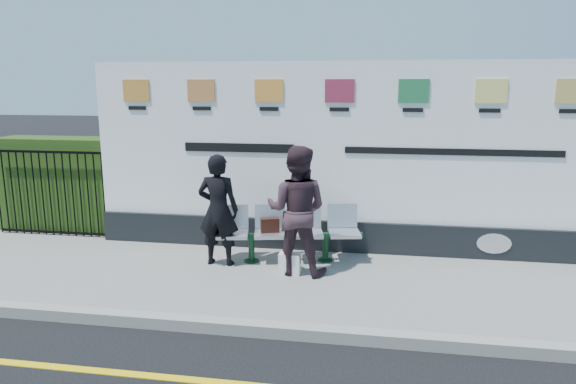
{
  "coord_description": "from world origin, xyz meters",
  "views": [
    {
      "loc": [
        1.01,
        -4.2,
        2.75
      ],
      "look_at": [
        -0.16,
        2.91,
        1.25
      ],
      "focal_mm": 32.0,
      "sensor_mm": 36.0,
      "label": 1
    }
  ],
  "objects_px": {
    "billboard": "(338,171)",
    "woman_right": "(297,210)",
    "bench": "(289,247)",
    "woman_left": "(218,210)"
  },
  "relations": [
    {
      "from": "billboard",
      "to": "woman_left",
      "type": "relative_size",
      "value": 4.8
    },
    {
      "from": "woman_left",
      "to": "woman_right",
      "type": "height_order",
      "value": "woman_right"
    },
    {
      "from": "woman_left",
      "to": "woman_right",
      "type": "distance_m",
      "value": 1.2
    },
    {
      "from": "billboard",
      "to": "woman_left",
      "type": "height_order",
      "value": "billboard"
    },
    {
      "from": "bench",
      "to": "woman_left",
      "type": "relative_size",
      "value": 1.29
    },
    {
      "from": "billboard",
      "to": "woman_right",
      "type": "relative_size",
      "value": 4.38
    },
    {
      "from": "bench",
      "to": "woman_right",
      "type": "distance_m",
      "value": 0.83
    },
    {
      "from": "billboard",
      "to": "woman_right",
      "type": "height_order",
      "value": "billboard"
    },
    {
      "from": "billboard",
      "to": "woman_left",
      "type": "distance_m",
      "value": 2.01
    },
    {
      "from": "woman_left",
      "to": "woman_right",
      "type": "relative_size",
      "value": 0.91
    }
  ]
}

